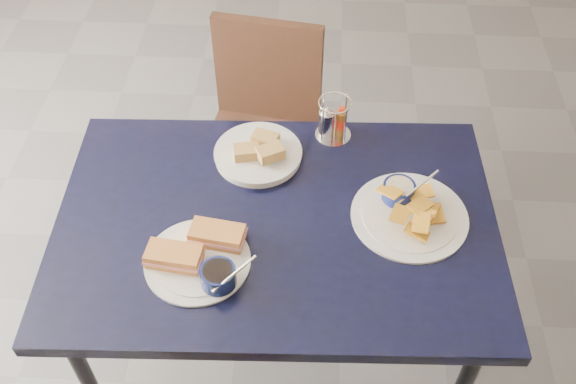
# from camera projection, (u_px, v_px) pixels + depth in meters

# --- Properties ---
(ground) EXTENTS (6.00, 6.00, 0.00)m
(ground) POSITION_uv_depth(u_px,v_px,m) (340.00, 316.00, 2.41)
(ground) COLOR #4A4A4F
(ground) RESTS_ON ground
(dining_table) EXTENTS (1.24, 0.85, 0.75)m
(dining_table) POSITION_uv_depth(u_px,v_px,m) (276.00, 235.00, 1.80)
(dining_table) COLOR black
(dining_table) RESTS_ON ground
(chair_far) EXTENTS (0.46, 0.44, 0.85)m
(chair_far) POSITION_uv_depth(u_px,v_px,m) (260.00, 118.00, 2.42)
(chair_far) COLOR black
(chair_far) RESTS_ON ground
(sandwich_plate) EXTENTS (0.30, 0.28, 0.12)m
(sandwich_plate) POSITION_uv_depth(u_px,v_px,m) (201.00, 256.00, 1.64)
(sandwich_plate) COLOR white
(sandwich_plate) RESTS_ON dining_table
(plantain_plate) EXTENTS (0.32, 0.32, 0.12)m
(plantain_plate) POSITION_uv_depth(u_px,v_px,m) (407.00, 209.00, 1.75)
(plantain_plate) COLOR white
(plantain_plate) RESTS_ON dining_table
(bread_basket) EXTENTS (0.26, 0.26, 0.07)m
(bread_basket) POSITION_uv_depth(u_px,v_px,m) (259.00, 153.00, 1.90)
(bread_basket) COLOR white
(bread_basket) RESTS_ON dining_table
(condiment_caddy) EXTENTS (0.11, 0.11, 0.14)m
(condiment_caddy) POSITION_uv_depth(u_px,v_px,m) (332.00, 122.00, 1.93)
(condiment_caddy) COLOR silver
(condiment_caddy) RESTS_ON dining_table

